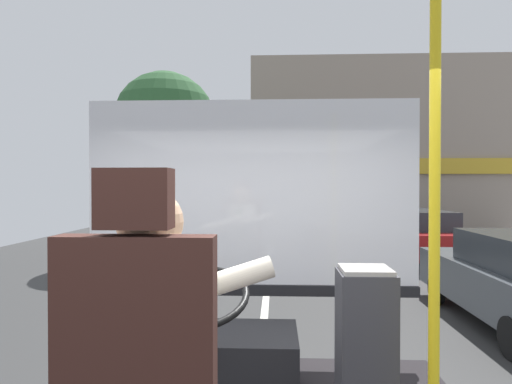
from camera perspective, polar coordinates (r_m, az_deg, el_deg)
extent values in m
cube|color=#343434|center=(10.79, 1.57, -10.24)|extent=(18.00, 44.00, 0.05)
cube|color=silver|center=(10.78, 1.57, -10.10)|extent=(0.12, 39.60, 0.00)
cube|color=#381E19|center=(1.46, -15.03, -18.30)|extent=(0.48, 0.10, 0.66)
cube|color=#381E19|center=(1.38, -15.10, -0.81)|extent=(0.22, 0.10, 0.18)
cylinder|color=black|center=(1.82, -8.80, -22.91)|extent=(0.16, 0.44, 0.16)
cylinder|color=black|center=(1.86, -14.70, -22.37)|extent=(0.16, 0.44, 0.16)
cylinder|color=silver|center=(1.62, -13.23, -17.75)|extent=(0.38, 0.38, 0.59)
cube|color=#70934C|center=(1.78, -11.47, -13.67)|extent=(0.06, 0.01, 0.36)
sphere|color=tan|center=(1.54, -13.27, -3.72)|extent=(0.22, 0.22, 0.22)
cylinder|color=silver|center=(1.83, -7.11, -12.11)|extent=(0.61, 0.22, 0.25)
cylinder|color=silver|center=(1.89, -14.39, -11.76)|extent=(0.61, 0.22, 0.25)
cube|color=black|center=(2.99, -6.07, -20.78)|extent=(1.10, 0.56, 0.40)
cylinder|color=black|center=(2.54, -7.36, -16.91)|extent=(0.07, 0.22, 0.43)
torus|color=black|center=(2.41, -7.70, -12.84)|extent=(0.57, 0.54, 0.24)
cylinder|color=black|center=(2.41, -7.70, -12.84)|extent=(0.16, 0.16, 0.09)
cylinder|color=yellow|center=(1.95, 21.63, -6.46)|extent=(0.04, 0.04, 2.11)
cube|color=#333338|center=(2.30, 13.64, -20.91)|extent=(0.25, 0.26, 0.90)
cube|color=#9E9993|center=(2.17, 13.68, -9.52)|extent=(0.22, 0.23, 0.02)
cube|color=silver|center=(3.41, -0.56, -0.02)|extent=(2.50, 0.01, 1.40)
cube|color=black|center=(3.50, -0.56, -12.23)|extent=(2.50, 0.08, 0.08)
cylinder|color=#4C3828|center=(12.97, -11.40, -1.83)|extent=(0.33, 0.33, 2.90)
sphere|color=#2A572D|center=(13.08, -11.43, 8.61)|extent=(2.84, 2.84, 2.84)
cube|color=gray|center=(20.74, 16.64, 5.00)|extent=(12.04, 4.81, 7.15)
cube|color=gold|center=(18.31, 18.51, 3.12)|extent=(11.56, 0.12, 0.60)
cylinder|color=black|center=(8.55, 21.87, -11.32)|extent=(0.14, 0.51, 0.51)
cube|color=maroon|center=(13.16, 19.06, -5.63)|extent=(1.98, 4.26, 0.63)
cube|color=#282D33|center=(12.86, 19.39, -3.27)|extent=(1.62, 2.34, 0.48)
cylinder|color=black|center=(14.73, 21.12, -6.20)|extent=(0.14, 0.52, 0.52)
cylinder|color=black|center=(14.25, 13.88, -6.41)|extent=(0.14, 0.52, 0.52)
cylinder|color=black|center=(12.28, 25.07, -7.62)|extent=(0.14, 0.52, 0.52)
cylinder|color=black|center=(11.69, 16.44, -7.99)|extent=(0.14, 0.52, 0.52)
cube|color=navy|center=(17.57, 14.40, -3.95)|extent=(1.86, 4.41, 0.65)
cube|color=#282D33|center=(17.28, 14.59, -2.12)|extent=(1.53, 2.43, 0.50)
cylinder|color=black|center=(19.13, 16.15, -4.56)|extent=(0.14, 0.54, 0.54)
cylinder|color=black|center=(18.79, 10.89, -4.64)|extent=(0.14, 0.54, 0.54)
cylinder|color=black|center=(16.49, 18.39, -5.42)|extent=(0.14, 0.54, 0.54)
cylinder|color=black|center=(16.10, 12.30, -5.55)|extent=(0.14, 0.54, 0.54)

